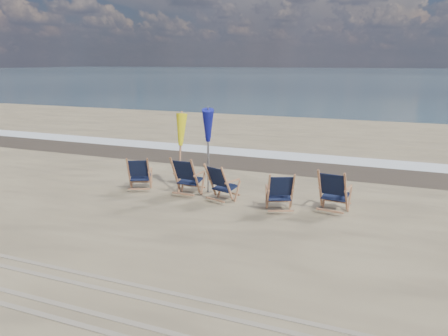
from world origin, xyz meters
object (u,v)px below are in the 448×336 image
object	(u,v)px
beach_chair_0	(149,174)
beach_chair_2	(227,185)
umbrella_yellow	(179,134)
beach_chair_3	(293,193)
umbrella_blue	(208,126)
beach_chair_1	(195,178)
beach_chair_4	(346,194)

from	to	relation	value
beach_chair_0	beach_chair_2	bearing A→B (deg)	149.85
beach_chair_0	umbrella_yellow	xyz separation A→B (m)	(0.82, 0.27, 1.11)
beach_chair_2	umbrella_yellow	size ratio (longest dim) A/B	0.47
beach_chair_3	umbrella_blue	bearing A→B (deg)	-35.37
beach_chair_1	beach_chair_4	size ratio (longest dim) A/B	1.00
beach_chair_2	umbrella_yellow	world-z (taller)	umbrella_yellow
beach_chair_0	beach_chair_4	xyz separation A→B (m)	(5.19, -0.01, 0.05)
beach_chair_1	umbrella_yellow	bearing A→B (deg)	-27.00
beach_chair_1	umbrella_yellow	xyz separation A→B (m)	(-0.61, 0.34, 1.07)
beach_chair_0	beach_chair_2	world-z (taller)	beach_chair_2
beach_chair_1	beach_chair_4	world-z (taller)	same
beach_chair_4	umbrella_blue	xyz separation A→B (m)	(-3.54, 0.26, 1.31)
beach_chair_3	umbrella_yellow	bearing A→B (deg)	-32.42
beach_chair_3	umbrella_blue	world-z (taller)	umbrella_blue
beach_chair_1	beach_chair_2	bearing A→B (deg)	169.34
beach_chair_4	beach_chair_1	bearing A→B (deg)	8.27
beach_chair_1	umbrella_blue	bearing A→B (deg)	-122.26
beach_chair_2	beach_chair_0	bearing A→B (deg)	12.10
beach_chair_2	umbrella_blue	bearing A→B (deg)	-16.96
beach_chair_0	beach_chair_1	bearing A→B (deg)	153.88
umbrella_blue	beach_chair_1	bearing A→B (deg)	-124.27
beach_chair_1	beach_chair_4	bearing A→B (deg)	-177.12
beach_chair_3	beach_chair_4	bearing A→B (deg)	170.80
beach_chair_0	beach_chair_4	distance (m)	5.19
umbrella_blue	beach_chair_0	bearing A→B (deg)	-171.30
beach_chair_0	beach_chair_3	world-z (taller)	beach_chair_3
beach_chair_0	beach_chair_3	bearing A→B (deg)	152.57
beach_chair_3	umbrella_yellow	xyz separation A→B (m)	(-3.21, 0.56, 1.10)
beach_chair_0	beach_chair_4	bearing A→B (deg)	156.54
beach_chair_1	beach_chair_3	world-z (taller)	beach_chair_1
umbrella_yellow	umbrella_blue	bearing A→B (deg)	-1.16
beach_chair_1	umbrella_blue	world-z (taller)	umbrella_blue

